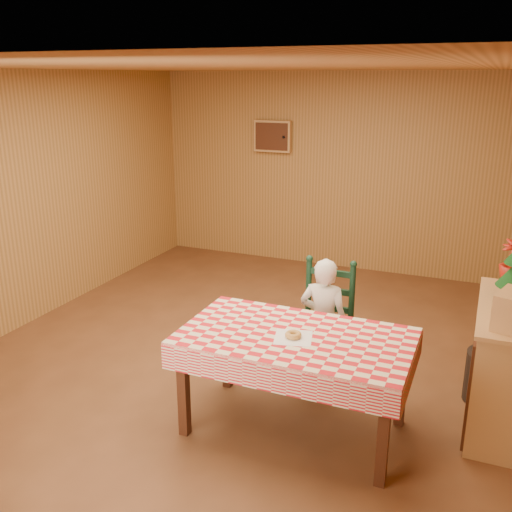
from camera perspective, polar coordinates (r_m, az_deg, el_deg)
The scene contains 9 objects.
ground at distance 5.44m, azimuth -0.83°, elevation -10.19°, with size 6.00×6.00×0.00m, color brown.
cabin_walls at distance 5.35m, azimuth 1.37°, elevation 9.98°, with size 5.10×6.05×2.65m.
dining_table at distance 4.14m, azimuth 3.96°, elevation -8.91°, with size 1.66×0.96×0.77m.
ladder_chair at distance 4.90m, azimuth 6.92°, elevation -7.00°, with size 0.44×0.40×1.08m.
seated_child at distance 4.83m, azimuth 6.75°, elevation -6.63°, with size 0.41×0.27×1.12m, color white.
napkin at distance 4.06m, azimuth 3.75°, elevation -8.14°, with size 0.26×0.26×0.00m, color white.
donut at distance 4.05m, azimuth 3.76°, elevation -7.86°, with size 0.12×0.12×0.04m, color #C39246.
shelf_unit at distance 4.73m, azimuth 23.91°, elevation -9.97°, with size 0.54×1.24×0.93m.
storage_bin at distance 5.06m, azimuth 22.49°, elevation -11.19°, with size 0.42×0.42×0.42m, color black.
Camera 1 is at (1.93, -4.41, 2.53)m, focal length 40.00 mm.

